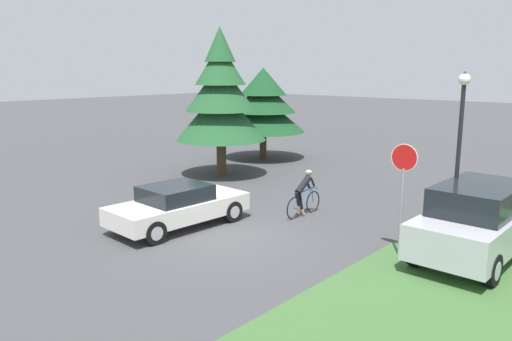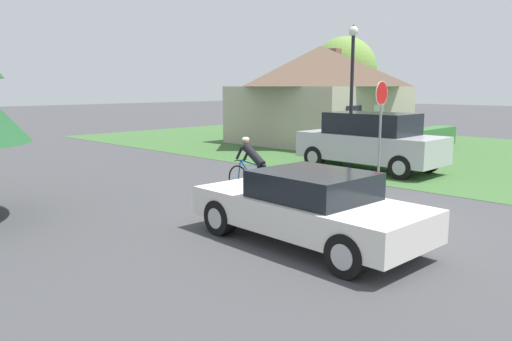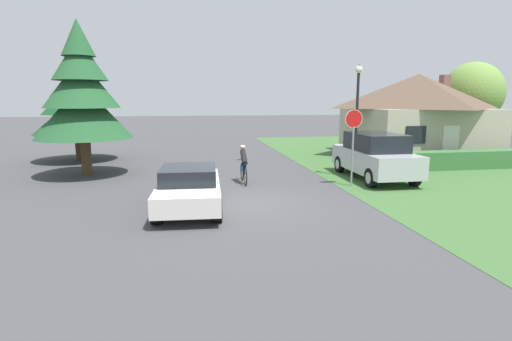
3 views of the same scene
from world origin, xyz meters
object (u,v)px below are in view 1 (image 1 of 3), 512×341
at_px(stop_sign, 403,178).
at_px(sedan_left_lane, 178,206).
at_px(street_lamp, 460,135).
at_px(cyclist, 304,194).
at_px(parked_suv_right, 478,220).
at_px(conifer_tall_far, 263,105).
at_px(conifer_tall_near, 221,97).

bearing_deg(stop_sign, sedan_left_lane, 17.46).
relative_size(stop_sign, street_lamp, 0.62).
height_order(cyclist, stop_sign, stop_sign).
distance_m(parked_suv_right, conifer_tall_far, 15.73).
height_order(street_lamp, conifer_tall_near, conifer_tall_near).
relative_size(conifer_tall_near, conifer_tall_far, 1.36).
relative_size(parked_suv_right, street_lamp, 1.02).
height_order(sedan_left_lane, parked_suv_right, parked_suv_right).
bearing_deg(stop_sign, conifer_tall_far, -37.93).
relative_size(cyclist, conifer_tall_near, 0.27).
xyz_separation_m(stop_sign, conifer_tall_near, (-10.70, 4.03, 1.51)).
xyz_separation_m(conifer_tall_near, conifer_tall_far, (-1.48, 4.66, -0.64)).
relative_size(parked_suv_right, stop_sign, 1.64).
bearing_deg(street_lamp, parked_suv_right, -22.95).
distance_m(sedan_left_lane, cyclist, 4.18).
bearing_deg(conifer_tall_far, parked_suv_right, -28.46).
relative_size(sedan_left_lane, cyclist, 2.44).
height_order(sedan_left_lane, conifer_tall_far, conifer_tall_far).
xyz_separation_m(sedan_left_lane, cyclist, (2.19, 3.56, 0.06)).
relative_size(sedan_left_lane, parked_suv_right, 0.92).
relative_size(cyclist, parked_suv_right, 0.38).
bearing_deg(sedan_left_lane, parked_suv_right, -63.06).
bearing_deg(stop_sign, cyclist, -20.22).
bearing_deg(cyclist, stop_sign, -107.62).
xyz_separation_m(cyclist, parked_suv_right, (5.59, -0.05, 0.26)).
bearing_deg(conifer_tall_far, street_lamp, -28.76).
bearing_deg(sedan_left_lane, conifer_tall_near, 38.03).
relative_size(cyclist, street_lamp, 0.38).
height_order(parked_suv_right, stop_sign, stop_sign).
relative_size(sedan_left_lane, stop_sign, 1.50).
bearing_deg(parked_suv_right, street_lamp, 67.41).
height_order(sedan_left_lane, stop_sign, stop_sign).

